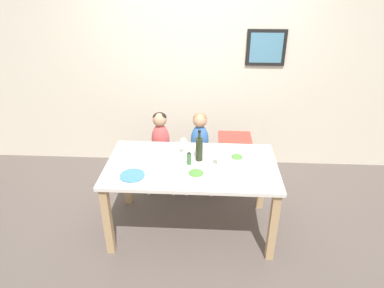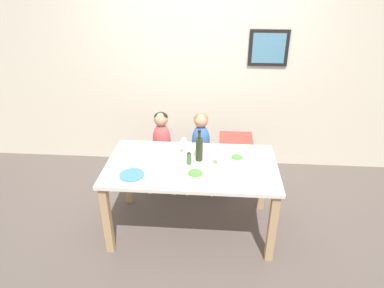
{
  "view_description": "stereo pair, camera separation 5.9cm",
  "coord_description": "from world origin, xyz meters",
  "px_view_note": "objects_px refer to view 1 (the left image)",
  "views": [
    {
      "loc": [
        0.15,
        -2.77,
        2.43
      ],
      "look_at": [
        0.0,
        0.07,
        0.95
      ],
      "focal_mm": 32.0,
      "sensor_mm": 36.0,
      "label": 1
    },
    {
      "loc": [
        0.21,
        -2.77,
        2.43
      ],
      "look_at": [
        0.0,
        0.07,
        0.95
      ],
      "focal_mm": 32.0,
      "sensor_mm": 36.0,
      "label": 2
    }
  ],
  "objects_px": {
    "salad_bowl_large": "(196,175)",
    "chair_far_left": "(161,159)",
    "paper_towel_roll": "(169,157)",
    "chair_far_center": "(199,160)",
    "wine_glass_far": "(183,143)",
    "wine_glass_near": "(218,154)",
    "dinner_plate_front_left": "(132,175)",
    "person_child_center": "(200,134)",
    "wine_bottle": "(199,148)",
    "person_child_left": "(160,133)",
    "salad_bowl_small": "(237,159)",
    "dinner_plate_back_left": "(150,152)",
    "chair_right_highchair": "(234,149)"
  },
  "relations": [
    {
      "from": "chair_far_center",
      "to": "wine_glass_far",
      "type": "relative_size",
      "value": 2.65
    },
    {
      "from": "chair_far_center",
      "to": "chair_right_highchair",
      "type": "distance_m",
      "value": 0.43
    },
    {
      "from": "chair_far_center",
      "to": "wine_glass_near",
      "type": "xyz_separation_m",
      "value": [
        0.19,
        -0.73,
        0.49
      ]
    },
    {
      "from": "person_child_center",
      "to": "paper_towel_roll",
      "type": "xyz_separation_m",
      "value": [
        -0.26,
        -0.78,
        0.14
      ]
    },
    {
      "from": "chair_far_center",
      "to": "wine_glass_far",
      "type": "height_order",
      "value": "wine_glass_far"
    },
    {
      "from": "dinner_plate_front_left",
      "to": "person_child_center",
      "type": "bearing_deg",
      "value": 58.81
    },
    {
      "from": "chair_far_center",
      "to": "paper_towel_roll",
      "type": "bearing_deg",
      "value": -108.36
    },
    {
      "from": "paper_towel_roll",
      "to": "salad_bowl_large",
      "type": "xyz_separation_m",
      "value": [
        0.26,
        -0.18,
        -0.07
      ]
    },
    {
      "from": "paper_towel_roll",
      "to": "chair_right_highchair",
      "type": "bearing_deg",
      "value": 49.83
    },
    {
      "from": "dinner_plate_front_left",
      "to": "chair_right_highchair",
      "type": "bearing_deg",
      "value": 44.15
    },
    {
      "from": "paper_towel_roll",
      "to": "dinner_plate_front_left",
      "type": "bearing_deg",
      "value": -152.54
    },
    {
      "from": "paper_towel_roll",
      "to": "chair_far_center",
      "type": "bearing_deg",
      "value": 71.64
    },
    {
      "from": "chair_far_left",
      "to": "dinner_plate_front_left",
      "type": "distance_m",
      "value": 1.02
    },
    {
      "from": "wine_glass_near",
      "to": "dinner_plate_back_left",
      "type": "xyz_separation_m",
      "value": [
        -0.67,
        0.23,
        -0.12
      ]
    },
    {
      "from": "paper_towel_roll",
      "to": "salad_bowl_small",
      "type": "height_order",
      "value": "paper_towel_roll"
    },
    {
      "from": "wine_bottle",
      "to": "salad_bowl_small",
      "type": "height_order",
      "value": "wine_bottle"
    },
    {
      "from": "salad_bowl_large",
      "to": "dinner_plate_front_left",
      "type": "relative_size",
      "value": 0.69
    },
    {
      "from": "paper_towel_roll",
      "to": "dinner_plate_front_left",
      "type": "relative_size",
      "value": 1.0
    },
    {
      "from": "chair_far_center",
      "to": "person_child_center",
      "type": "relative_size",
      "value": 0.92
    },
    {
      "from": "chair_far_center",
      "to": "dinner_plate_back_left",
      "type": "distance_m",
      "value": 0.79
    },
    {
      "from": "wine_glass_near",
      "to": "wine_glass_far",
      "type": "distance_m",
      "value": 0.4
    },
    {
      "from": "dinner_plate_back_left",
      "to": "chair_far_center",
      "type": "bearing_deg",
      "value": 46.28
    },
    {
      "from": "chair_far_left",
      "to": "dinner_plate_back_left",
      "type": "xyz_separation_m",
      "value": [
        -0.03,
        -0.5,
        0.37
      ]
    },
    {
      "from": "dinner_plate_back_left",
      "to": "salad_bowl_large",
      "type": "bearing_deg",
      "value": -44.08
    },
    {
      "from": "chair_far_center",
      "to": "wine_bottle",
      "type": "xyz_separation_m",
      "value": [
        0.01,
        -0.62,
        0.49
      ]
    },
    {
      "from": "wine_glass_far",
      "to": "wine_glass_near",
      "type": "bearing_deg",
      "value": -32.1
    },
    {
      "from": "wine_glass_far",
      "to": "dinner_plate_front_left",
      "type": "relative_size",
      "value": 0.8
    },
    {
      "from": "chair_far_center",
      "to": "salad_bowl_small",
      "type": "distance_m",
      "value": 0.86
    },
    {
      "from": "wine_glass_near",
      "to": "chair_right_highchair",
      "type": "bearing_deg",
      "value": 74.2
    },
    {
      "from": "paper_towel_roll",
      "to": "salad_bowl_small",
      "type": "distance_m",
      "value": 0.65
    },
    {
      "from": "salad_bowl_small",
      "to": "person_child_left",
      "type": "bearing_deg",
      "value": 141.24
    },
    {
      "from": "wine_glass_far",
      "to": "salad_bowl_small",
      "type": "distance_m",
      "value": 0.54
    },
    {
      "from": "person_child_left",
      "to": "wine_bottle",
      "type": "height_order",
      "value": "wine_bottle"
    },
    {
      "from": "wine_glass_far",
      "to": "salad_bowl_large",
      "type": "distance_m",
      "value": 0.48
    },
    {
      "from": "person_child_left",
      "to": "salad_bowl_small",
      "type": "distance_m",
      "value": 1.06
    },
    {
      "from": "salad_bowl_large",
      "to": "salad_bowl_small",
      "type": "relative_size",
      "value": 1.22
    },
    {
      "from": "person_child_center",
      "to": "paper_towel_roll",
      "type": "relative_size",
      "value": 2.29
    },
    {
      "from": "person_child_left",
      "to": "dinner_plate_front_left",
      "type": "distance_m",
      "value": 0.95
    },
    {
      "from": "salad_bowl_large",
      "to": "chair_far_left",
      "type": "bearing_deg",
      "value": 114.99
    },
    {
      "from": "chair_far_center",
      "to": "person_child_left",
      "type": "height_order",
      "value": "person_child_left"
    },
    {
      "from": "wine_bottle",
      "to": "chair_far_center",
      "type": "bearing_deg",
      "value": 91.34
    },
    {
      "from": "chair_far_left",
      "to": "wine_glass_far",
      "type": "relative_size",
      "value": 2.65
    },
    {
      "from": "chair_right_highchair",
      "to": "chair_far_left",
      "type": "bearing_deg",
      "value": 180.0
    },
    {
      "from": "wine_bottle",
      "to": "dinner_plate_front_left",
      "type": "relative_size",
      "value": 1.4
    },
    {
      "from": "chair_far_center",
      "to": "person_child_center",
      "type": "height_order",
      "value": "person_child_center"
    },
    {
      "from": "chair_right_highchair",
      "to": "salad_bowl_small",
      "type": "relative_size",
      "value": 5.58
    },
    {
      "from": "wine_bottle",
      "to": "paper_towel_roll",
      "type": "xyz_separation_m",
      "value": [
        -0.27,
        -0.16,
        -0.01
      ]
    },
    {
      "from": "wine_bottle",
      "to": "wine_glass_near",
      "type": "xyz_separation_m",
      "value": [
        0.18,
        -0.11,
        -0.0
      ]
    },
    {
      "from": "wine_glass_near",
      "to": "dinner_plate_front_left",
      "type": "xyz_separation_m",
      "value": [
        -0.76,
        -0.21,
        -0.12
      ]
    },
    {
      "from": "chair_right_highchair",
      "to": "person_child_center",
      "type": "relative_size",
      "value": 1.38
    }
  ]
}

